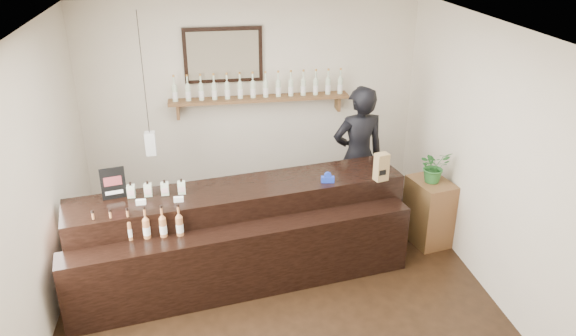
% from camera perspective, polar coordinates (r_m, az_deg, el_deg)
% --- Properties ---
extents(ground, '(5.00, 5.00, 0.00)m').
position_cam_1_polar(ground, '(6.10, -0.92, -13.35)').
color(ground, black).
rests_on(ground, ground).
extents(room_shell, '(5.00, 5.00, 5.00)m').
position_cam_1_polar(room_shell, '(5.24, -1.04, 1.59)').
color(room_shell, beige).
rests_on(room_shell, ground).
extents(back_wall_decor, '(2.66, 0.96, 1.69)m').
position_cam_1_polar(back_wall_decor, '(7.45, -4.80, 8.80)').
color(back_wall_decor, brown).
rests_on(back_wall_decor, ground).
extents(counter, '(3.74, 1.57, 1.20)m').
position_cam_1_polar(counter, '(6.26, -4.70, -6.98)').
color(counter, black).
rests_on(counter, ground).
extents(promo_sign, '(0.25, 0.07, 0.35)m').
position_cam_1_polar(promo_sign, '(6.06, -17.34, -1.50)').
color(promo_sign, black).
rests_on(promo_sign, counter).
extents(paper_bag, '(0.17, 0.14, 0.32)m').
position_cam_1_polar(paper_bag, '(6.28, 9.47, 0.11)').
color(paper_bag, '#977A48').
rests_on(paper_bag, counter).
extents(tape_dispenser, '(0.15, 0.08, 0.12)m').
position_cam_1_polar(tape_dispenser, '(6.21, 4.06, -1.06)').
color(tape_dispenser, '#172FA4').
rests_on(tape_dispenser, counter).
extents(side_cabinet, '(0.51, 0.63, 0.82)m').
position_cam_1_polar(side_cabinet, '(7.12, 14.12, -4.30)').
color(side_cabinet, brown).
rests_on(side_cabinet, ground).
extents(potted_plant, '(0.41, 0.37, 0.39)m').
position_cam_1_polar(potted_plant, '(6.86, 14.62, 0.17)').
color(potted_plant, '#2C6E2D').
rests_on(potted_plant, side_cabinet).
extents(shopkeeper, '(0.81, 0.58, 2.09)m').
position_cam_1_polar(shopkeeper, '(7.14, 7.17, 2.06)').
color(shopkeeper, black).
rests_on(shopkeeper, ground).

